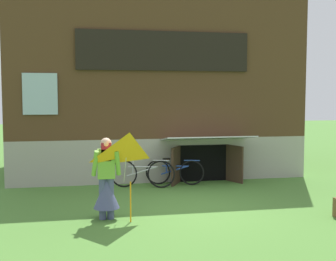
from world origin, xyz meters
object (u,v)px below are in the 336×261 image
object	(u,v)px
bicycle_blue	(175,172)
bicycle_silver	(142,173)
kite	(130,155)
person	(106,185)

from	to	relation	value
bicycle_blue	bicycle_silver	size ratio (longest dim) A/B	0.92
kite	bicycle_blue	distance (m)	4.03
person	kite	world-z (taller)	kite
person	bicycle_silver	world-z (taller)	person
bicycle_blue	person	bearing A→B (deg)	-107.51
person	kite	distance (m)	0.94
kite	bicycle_blue	bearing A→B (deg)	65.48
kite	bicycle_blue	xyz separation A→B (m)	(1.62, 3.55, -1.00)
bicycle_silver	person	bearing A→B (deg)	-95.20
kite	bicycle_silver	world-z (taller)	kite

